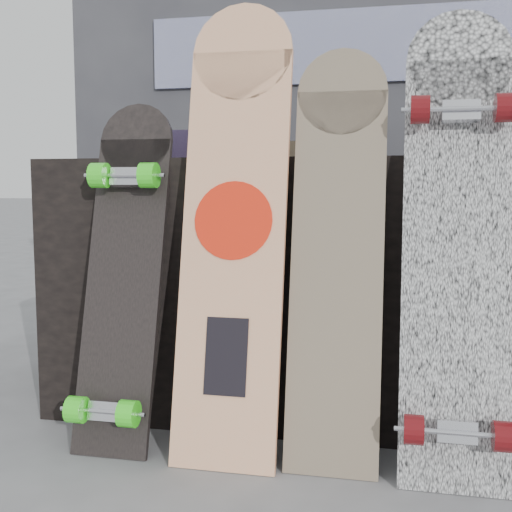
% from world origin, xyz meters
% --- Properties ---
extents(ground, '(60.00, 60.00, 0.00)m').
position_xyz_m(ground, '(0.00, 0.00, 0.00)').
color(ground, slate).
rests_on(ground, ground).
extents(vendor_table, '(1.60, 0.60, 0.80)m').
position_xyz_m(vendor_table, '(0.00, 0.50, 0.40)').
color(vendor_table, black).
rests_on(vendor_table, ground).
extents(booth, '(2.40, 0.22, 2.20)m').
position_xyz_m(booth, '(0.00, 1.35, 1.10)').
color(booth, '#333338').
rests_on(booth, ground).
extents(merch_box_purple, '(0.18, 0.12, 0.10)m').
position_xyz_m(merch_box_purple, '(-0.41, 0.52, 0.85)').
color(merch_box_purple, '#453267').
rests_on(merch_box_purple, vendor_table).
extents(merch_box_small, '(0.14, 0.14, 0.12)m').
position_xyz_m(merch_box_small, '(0.43, 0.56, 0.86)').
color(merch_box_small, '#453267').
rests_on(merch_box_small, vendor_table).
extents(merch_box_flat, '(0.22, 0.10, 0.06)m').
position_xyz_m(merch_box_flat, '(-0.13, 0.52, 0.83)').
color(merch_box_flat, '#D1B78C').
rests_on(merch_box_flat, vendor_table).
extents(longboard_geisha, '(0.28, 0.30, 1.22)m').
position_xyz_m(longboard_geisha, '(-0.15, 0.12, 0.65)').
color(longboard_geisha, beige).
rests_on(longboard_geisha, ground).
extents(longboard_celtic, '(0.24, 0.25, 1.09)m').
position_xyz_m(longboard_celtic, '(0.12, 0.12, 0.58)').
color(longboard_celtic, '#C8AC88').
rests_on(longboard_celtic, ground).
extents(longboard_cascadia, '(0.27, 0.34, 1.17)m').
position_xyz_m(longboard_cascadia, '(0.41, 0.10, 0.61)').
color(longboard_cascadia, white).
rests_on(longboard_cascadia, ground).
extents(skateboard_dark, '(0.22, 0.34, 0.96)m').
position_xyz_m(skateboard_dark, '(-0.47, 0.11, 0.49)').
color(skateboard_dark, black).
rests_on(skateboard_dark, ground).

